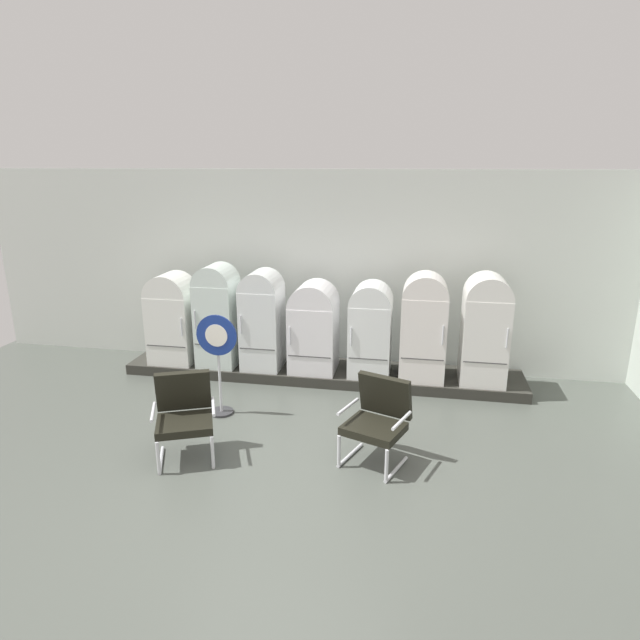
{
  "coord_description": "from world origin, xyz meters",
  "views": [
    {
      "loc": [
        1.41,
        -4.71,
        3.23
      ],
      "look_at": [
        0.03,
        2.75,
        1.01
      ],
      "focal_mm": 30.25,
      "sensor_mm": 36.0,
      "label": 1
    }
  ],
  "objects_px": {
    "refrigerator_0": "(172,316)",
    "armchair_left": "(184,412)",
    "sign_stand": "(218,363)",
    "refrigerator_1": "(217,312)",
    "armchair_right": "(378,417)",
    "refrigerator_3": "(314,325)",
    "refrigerator_2": "(262,317)",
    "refrigerator_6": "(485,326)",
    "refrigerator_4": "(371,327)",
    "refrigerator_5": "(424,324)"
  },
  "relations": [
    {
      "from": "refrigerator_2",
      "to": "sign_stand",
      "type": "height_order",
      "value": "refrigerator_2"
    },
    {
      "from": "refrigerator_0",
      "to": "refrigerator_4",
      "type": "xyz_separation_m",
      "value": [
        3.12,
        0.02,
        -0.01
      ]
    },
    {
      "from": "refrigerator_2",
      "to": "refrigerator_5",
      "type": "distance_m",
      "value": 2.43
    },
    {
      "from": "refrigerator_0",
      "to": "armchair_right",
      "type": "xyz_separation_m",
      "value": [
        3.42,
        -2.16,
        -0.38
      ]
    },
    {
      "from": "refrigerator_3",
      "to": "refrigerator_4",
      "type": "bearing_deg",
      "value": -1.83
    },
    {
      "from": "refrigerator_2",
      "to": "refrigerator_4",
      "type": "bearing_deg",
      "value": 0.43
    },
    {
      "from": "refrigerator_4",
      "to": "armchair_right",
      "type": "distance_m",
      "value": 2.23
    },
    {
      "from": "refrigerator_5",
      "to": "armchair_left",
      "type": "height_order",
      "value": "refrigerator_5"
    },
    {
      "from": "refrigerator_2",
      "to": "refrigerator_6",
      "type": "xyz_separation_m",
      "value": [
        3.28,
        0.03,
        0.03
      ]
    },
    {
      "from": "refrigerator_0",
      "to": "refrigerator_1",
      "type": "bearing_deg",
      "value": 0.11
    },
    {
      "from": "refrigerator_5",
      "to": "sign_stand",
      "type": "relative_size",
      "value": 1.14
    },
    {
      "from": "refrigerator_5",
      "to": "refrigerator_4",
      "type": "bearing_deg",
      "value": 178.08
    },
    {
      "from": "refrigerator_3",
      "to": "refrigerator_4",
      "type": "distance_m",
      "value": 0.86
    },
    {
      "from": "sign_stand",
      "to": "armchair_right",
      "type": "bearing_deg",
      "value": -20.15
    },
    {
      "from": "refrigerator_1",
      "to": "refrigerator_5",
      "type": "bearing_deg",
      "value": -0.06
    },
    {
      "from": "refrigerator_2",
      "to": "armchair_right",
      "type": "height_order",
      "value": "refrigerator_2"
    },
    {
      "from": "sign_stand",
      "to": "refrigerator_1",
      "type": "bearing_deg",
      "value": 110.85
    },
    {
      "from": "refrigerator_2",
      "to": "refrigerator_5",
      "type": "xyz_separation_m",
      "value": [
        2.43,
        -0.01,
        0.02
      ]
    },
    {
      "from": "refrigerator_1",
      "to": "refrigerator_2",
      "type": "distance_m",
      "value": 0.72
    },
    {
      "from": "refrigerator_5",
      "to": "armchair_right",
      "type": "height_order",
      "value": "refrigerator_5"
    },
    {
      "from": "refrigerator_0",
      "to": "armchair_left",
      "type": "distance_m",
      "value": 2.78
    },
    {
      "from": "refrigerator_1",
      "to": "armchair_right",
      "type": "relative_size",
      "value": 1.65
    },
    {
      "from": "refrigerator_0",
      "to": "armchair_left",
      "type": "xyz_separation_m",
      "value": [
        1.27,
        -2.44,
        -0.38
      ]
    },
    {
      "from": "refrigerator_2",
      "to": "refrigerator_5",
      "type": "relative_size",
      "value": 0.97
    },
    {
      "from": "refrigerator_1",
      "to": "armchair_left",
      "type": "relative_size",
      "value": 1.65
    },
    {
      "from": "refrigerator_5",
      "to": "armchair_right",
      "type": "bearing_deg",
      "value": -102.37
    },
    {
      "from": "refrigerator_1",
      "to": "refrigerator_0",
      "type": "bearing_deg",
      "value": -179.89
    },
    {
      "from": "refrigerator_3",
      "to": "sign_stand",
      "type": "xyz_separation_m",
      "value": [
        -0.99,
        -1.43,
        -0.15
      ]
    },
    {
      "from": "refrigerator_5",
      "to": "sign_stand",
      "type": "distance_m",
      "value": 2.97
    },
    {
      "from": "refrigerator_2",
      "to": "refrigerator_3",
      "type": "xyz_separation_m",
      "value": [
        0.8,
        0.04,
        -0.1
      ]
    },
    {
      "from": "refrigerator_0",
      "to": "sign_stand",
      "type": "xyz_separation_m",
      "value": [
        1.28,
        -1.37,
        -0.19
      ]
    },
    {
      "from": "refrigerator_1",
      "to": "refrigerator_3",
      "type": "relative_size",
      "value": 1.17
    },
    {
      "from": "refrigerator_5",
      "to": "refrigerator_6",
      "type": "height_order",
      "value": "refrigerator_6"
    },
    {
      "from": "refrigerator_3",
      "to": "armchair_left",
      "type": "relative_size",
      "value": 1.41
    },
    {
      "from": "refrigerator_1",
      "to": "refrigerator_2",
      "type": "height_order",
      "value": "refrigerator_1"
    },
    {
      "from": "refrigerator_0",
      "to": "sign_stand",
      "type": "bearing_deg",
      "value": -47.14
    },
    {
      "from": "refrigerator_1",
      "to": "sign_stand",
      "type": "distance_m",
      "value": 1.5
    },
    {
      "from": "refrigerator_6",
      "to": "refrigerator_4",
      "type": "bearing_deg",
      "value": -179.46
    },
    {
      "from": "refrigerator_2",
      "to": "refrigerator_5",
      "type": "bearing_deg",
      "value": -0.32
    },
    {
      "from": "refrigerator_0",
      "to": "refrigerator_3",
      "type": "height_order",
      "value": "refrigerator_0"
    },
    {
      "from": "refrigerator_5",
      "to": "armchair_left",
      "type": "xyz_separation_m",
      "value": [
        -2.63,
        -2.44,
        -0.46
      ]
    },
    {
      "from": "refrigerator_4",
      "to": "armchair_right",
      "type": "height_order",
      "value": "refrigerator_4"
    },
    {
      "from": "refrigerator_3",
      "to": "refrigerator_6",
      "type": "xyz_separation_m",
      "value": [
        2.49,
        -0.01,
        0.12
      ]
    },
    {
      "from": "refrigerator_4",
      "to": "refrigerator_2",
      "type": "bearing_deg",
      "value": -179.57
    },
    {
      "from": "refrigerator_3",
      "to": "armchair_right",
      "type": "relative_size",
      "value": 1.41
    },
    {
      "from": "refrigerator_3",
      "to": "refrigerator_0",
      "type": "bearing_deg",
      "value": -178.7
    },
    {
      "from": "refrigerator_6",
      "to": "armchair_left",
      "type": "height_order",
      "value": "refrigerator_6"
    },
    {
      "from": "refrigerator_2",
      "to": "refrigerator_5",
      "type": "height_order",
      "value": "refrigerator_5"
    },
    {
      "from": "refrigerator_4",
      "to": "armchair_right",
      "type": "xyz_separation_m",
      "value": [
        0.3,
        -2.18,
        -0.37
      ]
    },
    {
      "from": "sign_stand",
      "to": "refrigerator_3",
      "type": "bearing_deg",
      "value": 55.33
    }
  ]
}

